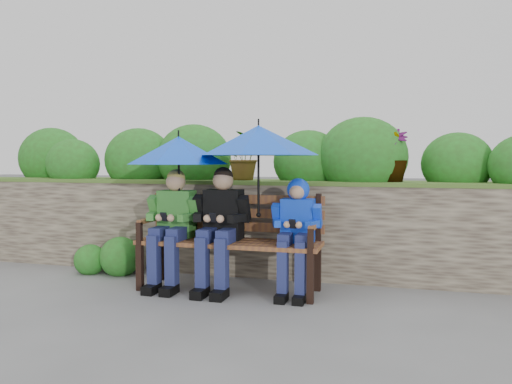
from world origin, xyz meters
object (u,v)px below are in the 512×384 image
(park_bench, at_px, (231,235))
(umbrella_right, at_px, (258,140))
(boy_middle, at_px, (220,222))
(boy_left, at_px, (173,221))
(umbrella_left, at_px, (179,150))
(boy_right, at_px, (296,225))

(park_bench, distance_m, umbrella_right, 0.96)
(boy_middle, bearing_deg, boy_left, 179.70)
(park_bench, xyz_separation_m, umbrella_right, (0.30, -0.09, 0.91))
(umbrella_left, bearing_deg, park_bench, 4.37)
(boy_left, distance_m, boy_right, 1.23)
(boy_right, bearing_deg, umbrella_left, 178.76)
(boy_left, bearing_deg, park_bench, 8.43)
(boy_right, relative_size, umbrella_left, 1.06)
(boy_middle, distance_m, umbrella_right, 0.86)
(boy_right, bearing_deg, umbrella_right, -176.62)
(boy_middle, xyz_separation_m, boy_right, (0.73, 0.02, -0.00))
(boy_right, bearing_deg, boy_left, -179.06)
(park_bench, distance_m, boy_middle, 0.18)
(umbrella_left, bearing_deg, boy_right, -1.24)
(park_bench, xyz_separation_m, umbrella_left, (-0.53, -0.04, 0.82))
(park_bench, distance_m, boy_left, 0.60)
(umbrella_left, height_order, umbrella_right, umbrella_right)
(park_bench, relative_size, umbrella_left, 1.73)
(boy_right, xyz_separation_m, umbrella_right, (-0.35, -0.02, 0.78))
(park_bench, relative_size, boy_left, 1.52)
(boy_left, xyz_separation_m, boy_middle, (0.50, -0.00, 0.01))
(park_bench, relative_size, boy_middle, 1.49)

